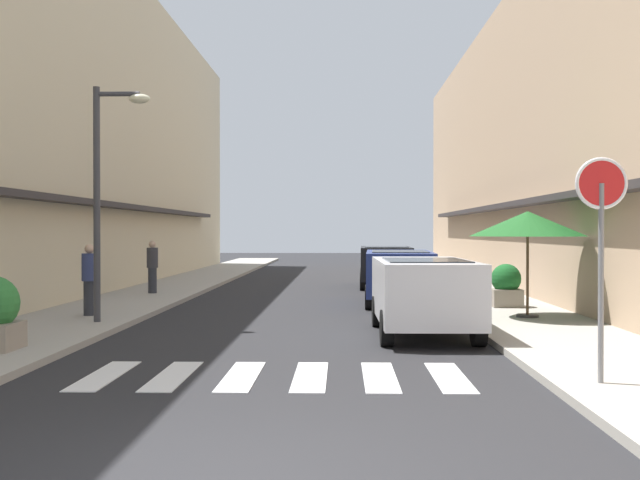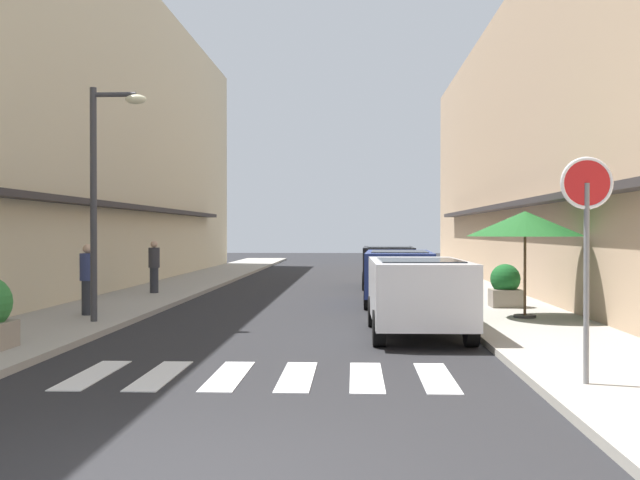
# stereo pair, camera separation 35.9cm
# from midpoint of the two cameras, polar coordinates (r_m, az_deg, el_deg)

# --- Properties ---
(ground_plane) EXTENTS (95.60, 95.60, 0.00)m
(ground_plane) POSITION_cam_midpoint_polar(r_m,az_deg,el_deg) (23.52, -1.03, -4.24)
(ground_plane) COLOR #232326
(sidewalk_left) EXTENTS (2.78, 60.84, 0.12)m
(sidewalk_left) POSITION_cam_midpoint_polar(r_m,az_deg,el_deg) (24.24, -12.73, -3.96)
(sidewalk_left) COLOR #9E998E
(sidewalk_left) RESTS_ON ground_plane
(sidewalk_right) EXTENTS (2.78, 60.84, 0.12)m
(sidewalk_right) POSITION_cam_midpoint_polar(r_m,az_deg,el_deg) (23.80, 10.89, -4.05)
(sidewalk_right) COLOR #9E998E
(sidewalk_right) RESTS_ON ground_plane
(building_row_left) EXTENTS (5.50, 41.11, 11.07)m
(building_row_left) POSITION_cam_midpoint_polar(r_m,az_deg,el_deg) (26.73, -20.31, 8.20)
(building_row_left) COLOR beige
(building_row_left) RESTS_ON ground_plane
(building_row_right) EXTENTS (5.50, 41.11, 9.80)m
(building_row_right) POSITION_cam_midpoint_polar(r_m,az_deg,el_deg) (25.93, 19.06, 7.03)
(building_row_right) COLOR tan
(building_row_right) RESTS_ON ground_plane
(crosswalk) EXTENTS (5.20, 2.20, 0.01)m
(crosswalk) POSITION_cam_midpoint_polar(r_m,az_deg,el_deg) (10.71, -4.27, -10.08)
(crosswalk) COLOR silver
(crosswalk) RESTS_ON ground_plane
(parked_car_near) EXTENTS (1.84, 4.21, 1.47)m
(parked_car_near) POSITION_cam_midpoint_polar(r_m,az_deg,el_deg) (14.75, 7.02, -3.55)
(parked_car_near) COLOR silver
(parked_car_near) RESTS_ON ground_plane
(parked_car_mid) EXTENTS (1.96, 4.50, 1.47)m
(parked_car_mid) POSITION_cam_midpoint_polar(r_m,az_deg,el_deg) (21.00, 5.41, -2.30)
(parked_car_mid) COLOR navy
(parked_car_mid) RESTS_ON ground_plane
(parked_car_far) EXTENTS (1.91, 4.08, 1.47)m
(parked_car_far) POSITION_cam_midpoint_polar(r_m,az_deg,el_deg) (27.21, 4.54, -1.63)
(parked_car_far) COLOR black
(parked_car_far) RESTS_ON ground_plane
(round_street_sign) EXTENTS (0.65, 0.07, 2.80)m
(round_street_sign) POSITION_cam_midpoint_polar(r_m,az_deg,el_deg) (10.03, 19.24, 2.13)
(round_street_sign) COLOR slate
(round_street_sign) RESTS_ON sidewalk_right
(street_lamp) EXTENTS (1.19, 0.28, 4.88)m
(street_lamp) POSITION_cam_midpoint_polar(r_m,az_deg,el_deg) (16.57, -16.21, 4.55)
(street_lamp) COLOR #38383D
(street_lamp) RESTS_ON sidewalk_left
(cafe_umbrella) EXTENTS (2.54, 2.54, 2.32)m
(cafe_umbrella) POSITION_cam_midpoint_polar(r_m,az_deg,el_deg) (17.30, 14.63, 1.15)
(cafe_umbrella) COLOR #262626
(cafe_umbrella) RESTS_ON sidewalk_right
(planter_midblock) EXTENTS (0.74, 0.74, 1.07)m
(planter_midblock) POSITION_cam_midpoint_polar(r_m,az_deg,el_deg) (19.65, 13.17, -3.33)
(planter_midblock) COLOR gray
(planter_midblock) RESTS_ON sidewalk_right
(pedestrian_walking_near) EXTENTS (0.34, 0.34, 1.59)m
(pedestrian_walking_near) POSITION_cam_midpoint_polar(r_m,az_deg,el_deg) (23.94, -12.79, -1.88)
(pedestrian_walking_near) COLOR #282B33
(pedestrian_walking_near) RESTS_ON sidewalk_left
(pedestrian_walking_far) EXTENTS (0.34, 0.34, 1.60)m
(pedestrian_walking_far) POSITION_cam_midpoint_polar(r_m,az_deg,el_deg) (17.93, -17.33, -2.73)
(pedestrian_walking_far) COLOR #282B33
(pedestrian_walking_far) RESTS_ON sidewalk_left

